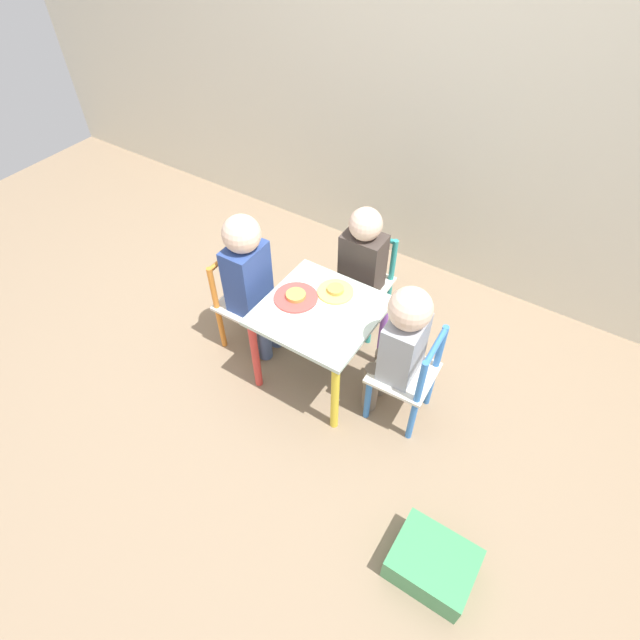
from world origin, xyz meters
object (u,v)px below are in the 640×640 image
(child_left, at_px, (250,275))
(plate_back, at_px, (335,291))
(child_back, at_px, (361,264))
(child_right, at_px, (400,342))
(chair_teal, at_px, (365,284))
(plate_left, at_px, (296,297))
(storage_bin, at_px, (432,564))
(kids_table, at_px, (320,322))
(chair_blue, at_px, (408,377))
(chair_orange, at_px, (245,303))

(child_left, relative_size, plate_back, 4.75)
(child_back, relative_size, child_right, 0.99)
(chair_teal, xyz_separation_m, child_left, (-0.37, -0.44, 0.21))
(child_left, height_order, plate_back, child_left)
(chair_teal, relative_size, plate_left, 2.67)
(chair_teal, relative_size, child_back, 0.71)
(storage_bin, bearing_deg, chair_teal, 130.65)
(kids_table, height_order, plate_back, plate_back)
(chair_blue, xyz_separation_m, child_right, (-0.06, -0.00, 0.20))
(child_right, bearing_deg, child_left, -90.66)
(chair_orange, bearing_deg, child_left, -90.00)
(child_back, height_order, plate_left, child_back)
(kids_table, relative_size, child_left, 0.64)
(chair_orange, distance_m, plate_left, 0.37)
(child_right, relative_size, plate_back, 4.49)
(kids_table, distance_m, storage_bin, 1.05)
(kids_table, distance_m, plate_back, 0.15)
(kids_table, relative_size, plate_left, 2.54)
(chair_teal, xyz_separation_m, plate_left, (-0.12, -0.44, 0.20))
(child_back, distance_m, storage_bin, 1.31)
(chair_orange, bearing_deg, kids_table, -90.00)
(chair_blue, relative_size, plate_left, 2.67)
(chair_blue, height_order, child_back, child_back)
(chair_orange, distance_m, child_right, 0.84)
(kids_table, height_order, child_right, child_right)
(chair_blue, bearing_deg, kids_table, -90.00)
(plate_back, bearing_deg, kids_table, -90.00)
(kids_table, relative_size, child_back, 0.68)
(plate_left, relative_size, storage_bin, 0.67)
(kids_table, distance_m, child_right, 0.39)
(chair_orange, relative_size, child_right, 0.71)
(chair_orange, bearing_deg, plate_back, -73.92)
(kids_table, bearing_deg, plate_back, 90.00)
(chair_teal, bearing_deg, child_back, -90.00)
(child_back, distance_m, plate_back, 0.25)
(kids_table, relative_size, child_right, 0.67)
(plate_left, bearing_deg, chair_orange, -178.63)
(chair_blue, distance_m, child_right, 0.20)
(child_left, distance_m, child_right, 0.76)
(child_left, bearing_deg, child_right, -89.34)
(chair_blue, bearing_deg, child_right, -90.00)
(chair_blue, bearing_deg, storage_bin, 32.86)
(plate_left, height_order, storage_bin, plate_left)
(kids_table, bearing_deg, plate_left, 180.00)
(chair_teal, bearing_deg, storage_bin, -50.79)
(plate_back, bearing_deg, chair_teal, 92.03)
(child_back, xyz_separation_m, child_left, (-0.37, -0.38, 0.04))
(plate_left, bearing_deg, child_left, -178.53)
(child_left, xyz_separation_m, storage_bin, (1.22, -0.54, -0.40))
(child_back, height_order, child_right, child_right)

